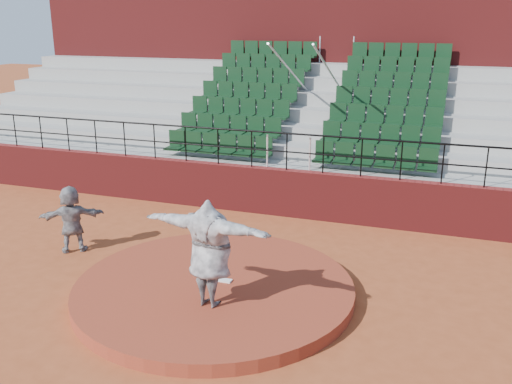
# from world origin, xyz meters

# --- Properties ---
(ground) EXTENTS (90.00, 90.00, 0.00)m
(ground) POSITION_xyz_m (0.00, 0.00, 0.00)
(ground) COLOR #9C4623
(ground) RESTS_ON ground
(pitchers_mound) EXTENTS (5.50, 5.50, 0.25)m
(pitchers_mound) POSITION_xyz_m (0.00, 0.00, 0.12)
(pitchers_mound) COLOR maroon
(pitchers_mound) RESTS_ON ground
(pitching_rubber) EXTENTS (0.60, 0.15, 0.03)m
(pitching_rubber) POSITION_xyz_m (0.00, 0.15, 0.27)
(pitching_rubber) COLOR white
(pitching_rubber) RESTS_ON pitchers_mound
(boundary_wall) EXTENTS (24.00, 0.30, 1.30)m
(boundary_wall) POSITION_xyz_m (0.00, 5.00, 0.65)
(boundary_wall) COLOR maroon
(boundary_wall) RESTS_ON ground
(wall_railing) EXTENTS (24.04, 0.05, 1.03)m
(wall_railing) POSITION_xyz_m (0.00, 5.00, 2.03)
(wall_railing) COLOR black
(wall_railing) RESTS_ON boundary_wall
(seating_deck) EXTENTS (24.00, 5.97, 4.63)m
(seating_deck) POSITION_xyz_m (0.00, 8.65, 1.44)
(seating_deck) COLOR gray
(seating_deck) RESTS_ON ground
(press_box_facade) EXTENTS (24.00, 3.00, 7.10)m
(press_box_facade) POSITION_xyz_m (0.00, 12.60, 3.55)
(press_box_facade) COLOR maroon
(press_box_facade) RESTS_ON ground
(pitcher) EXTENTS (2.53, 0.94, 2.01)m
(pitcher) POSITION_xyz_m (0.28, -0.80, 1.26)
(pitcher) COLOR black
(pitcher) RESTS_ON pitchers_mound
(fielder) EXTENTS (1.49, 1.19, 1.59)m
(fielder) POSITION_xyz_m (-3.98, 0.95, 0.79)
(fielder) COLOR black
(fielder) RESTS_ON ground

